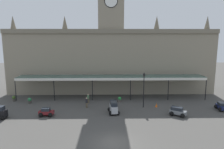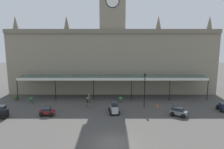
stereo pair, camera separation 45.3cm
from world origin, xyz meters
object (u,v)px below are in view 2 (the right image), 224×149
Objects in this scene: pedestrian_crossing_forecourt at (89,98)px; car_maroon_sedan at (46,112)px; car_grey_estate at (178,112)px; planter_near_kerb at (15,98)px; planter_forecourt_centre at (30,100)px; planter_by_canopy at (120,99)px; traffic_cone at (157,105)px; victorian_lamppost at (144,86)px; car_navy_sedan at (222,107)px; car_silver_van at (113,108)px; pedestrian_near_entrance at (87,102)px.

car_maroon_sedan is at bearing -133.72° from pedestrian_crossing_forecourt.
car_grey_estate is at bearing -24.03° from pedestrian_crossing_forecourt.
planter_near_kerb is (-13.09, 1.53, -0.42)m from pedestrian_crossing_forecourt.
planter_forecourt_centre is 15.20m from planter_by_canopy.
traffic_cone is 0.62× the size of planter_near_kerb.
planter_forecourt_centre is at bearing 172.55° from victorian_lamppost.
victorian_lamppost is (-11.72, 1.45, 2.94)m from car_navy_sedan.
car_silver_van is 1.49× the size of pedestrian_near_entrance.
pedestrian_crossing_forecourt is 1.74× the size of planter_by_canopy.
pedestrian_crossing_forecourt is at bearing 169.90° from traffic_cone.
victorian_lamppost reaches higher than car_maroon_sedan.
pedestrian_near_entrance reaches higher than car_navy_sedan.
car_maroon_sedan is at bearing -149.62° from planter_by_canopy.
planter_near_kerb is at bearing 136.92° from car_maroon_sedan.
planter_near_kerb is (-22.02, 3.72, -2.95)m from victorian_lamppost.
car_silver_van is at bearing -176.41° from car_navy_sedan.
planter_near_kerb is 1.00× the size of planter_forecourt_centre.
planter_forecourt_centre is (-18.81, 2.46, -2.95)m from victorian_lamppost.
planter_by_canopy is at bearing 27.49° from pedestrian_near_entrance.
car_maroon_sedan is 26.13m from car_navy_sedan.
traffic_cone is at bearing 118.82° from car_grey_estate.
pedestrian_near_entrance reaches higher than planter_forecourt_centre.
car_grey_estate is 27.35m from planter_near_kerb.
traffic_cone is at bearing -8.26° from planter_near_kerb.
pedestrian_crossing_forecourt reaches higher than planter_near_kerb.
car_grey_estate is 14.49m from pedestrian_crossing_forecourt.
car_grey_estate is (9.10, -1.23, -0.24)m from car_silver_van.
car_grey_estate is 6.37m from victorian_lamppost.
planter_near_kerb is (-17.23, 6.20, -0.32)m from car_silver_van.
planter_near_kerb is (-13.04, 3.70, -0.42)m from pedestrian_near_entrance.
victorian_lamppost is 5.85× the size of planter_by_canopy.
pedestrian_near_entrance reaches higher than planter_near_kerb.
pedestrian_near_entrance is at bearing -179.02° from traffic_cone.
car_grey_estate is at bearing -15.71° from pedestrian_near_entrance.
traffic_cone is (-2.16, 3.93, -0.27)m from car_grey_estate.
car_maroon_sedan is 7.83m from pedestrian_crossing_forecourt.
car_grey_estate is 4.11× the size of traffic_cone.
car_grey_estate is 1.45× the size of pedestrian_crossing_forecourt.
pedestrian_crossing_forecourt is (5.41, 5.65, 0.41)m from car_maroon_sedan.
car_maroon_sedan is 2.16× the size of planter_by_canopy.
pedestrian_crossing_forecourt is (0.05, 2.16, 0.00)m from pedestrian_near_entrance.
planter_forecourt_centre is at bearing 173.89° from traffic_cone.
victorian_lamppost is at bearing 27.35° from car_silver_van.
victorian_lamppost is 3.81m from traffic_cone.
car_silver_van reaches higher than planter_near_kerb.
car_navy_sedan is (26.05, 2.02, 0.00)m from car_maroon_sedan.
car_grey_estate is (18.64, -0.24, 0.06)m from car_maroon_sedan.
car_grey_estate is 1.45× the size of pedestrian_near_entrance.
car_maroon_sedan is at bearing 179.25° from car_grey_estate.
traffic_cone is at bearing 170.17° from car_navy_sedan.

